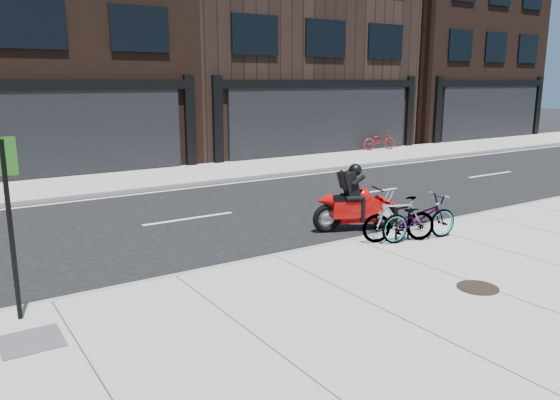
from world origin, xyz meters
TOP-DOWN VIEW (x-y plane):
  - ground at (0.00, 0.00)m, footprint 120.00×120.00m
  - sidewalk_near at (0.00, -5.00)m, footprint 60.00×6.00m
  - sidewalk_far at (0.00, 7.75)m, footprint 60.00×3.50m
  - building_mideast at (10.00, 14.50)m, footprint 12.00×10.00m
  - building_east at (22.00, 14.50)m, footprint 10.00×10.00m
  - bike_rack at (2.77, -2.60)m, footprint 0.44×0.08m
  - bicycle_front at (3.09, -2.74)m, footprint 1.89×0.94m
  - bicycle_rear at (2.66, -2.60)m, footprint 1.63×1.00m
  - motorcycle at (2.91, -1.11)m, footprint 2.04×1.01m
  - bicycle_far at (12.95, 8.92)m, footprint 1.81×0.92m
  - manhole_cover at (1.85, -5.18)m, footprint 0.75×0.75m
  - utility_grate at (-4.49, -3.23)m, footprint 0.75×0.75m
  - sign_post at (-4.49, -2.40)m, footprint 0.34×0.07m

SIDE VIEW (x-z plane):
  - ground at x=0.00m, z-range 0.00..0.00m
  - sidewalk_near at x=0.00m, z-range 0.00..0.13m
  - sidewalk_far at x=0.00m, z-range 0.00..0.13m
  - manhole_cover at x=1.85m, z-range 0.13..0.15m
  - utility_grate at x=-4.49m, z-range 0.13..0.15m
  - bike_rack at x=2.77m, z-range 0.19..0.93m
  - bicycle_far at x=12.95m, z-range 0.13..1.04m
  - bicycle_rear at x=2.66m, z-range 0.13..1.08m
  - bicycle_front at x=3.09m, z-range 0.13..1.08m
  - motorcycle at x=2.91m, z-range -0.15..1.42m
  - sign_post at x=-4.49m, z-range 0.38..2.92m
  - building_mideast at x=10.00m, z-range 0.00..12.50m
  - building_east at x=22.00m, z-range 0.00..13.00m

